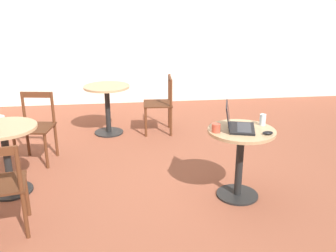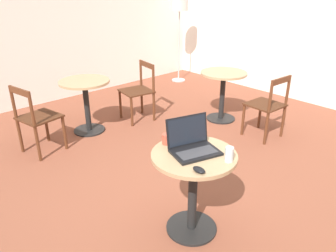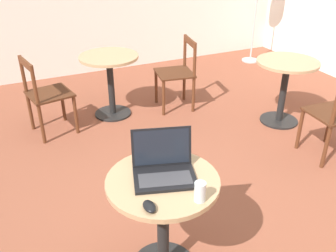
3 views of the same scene
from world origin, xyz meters
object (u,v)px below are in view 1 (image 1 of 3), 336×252
(chair_mid_front, at_px, (161,104))
(cafe_table_mid, at_px, (107,99))
(drinking_glass, at_px, (263,120))
(mug, at_px, (216,128))
(cafe_table_far, at_px, (5,146))
(laptop, at_px, (237,124))
(mouse, at_px, (268,133))
(cafe_table_near, at_px, (240,149))
(chair_far_right, at_px, (36,127))

(chair_mid_front, bearing_deg, cafe_table_mid, 86.61)
(cafe_table_mid, height_order, drinking_glass, drinking_glass)
(mug, height_order, drinking_glass, drinking_glass)
(cafe_table_mid, distance_m, cafe_table_far, 1.90)
(mug, relative_size, drinking_glass, 1.06)
(drinking_glass, bearing_deg, mug, 105.20)
(laptop, distance_m, drinking_glass, 0.29)
(cafe_table_far, bearing_deg, mouse, -101.94)
(mug, bearing_deg, cafe_table_far, 78.87)
(drinking_glass, bearing_deg, laptop, 105.93)
(chair_mid_front, height_order, drinking_glass, chair_mid_front)
(cafe_table_near, bearing_deg, mouse, -129.23)
(cafe_table_mid, relative_size, mouse, 7.09)
(mug, bearing_deg, chair_mid_front, 8.81)
(drinking_glass, bearing_deg, cafe_table_near, 112.98)
(cafe_table_near, bearing_deg, cafe_table_far, 80.93)
(mouse, relative_size, mug, 0.85)
(laptop, height_order, mug, laptop)
(cafe_table_far, xyz_separation_m, chair_far_right, (0.78, -0.13, -0.08))
(laptop, relative_size, mug, 3.50)
(cafe_table_near, height_order, cafe_table_far, same)
(cafe_table_mid, height_order, chair_mid_front, chair_mid_front)
(cafe_table_near, relative_size, drinking_glass, 6.40)
(cafe_table_mid, height_order, mug, mug)
(chair_mid_front, bearing_deg, laptop, -164.69)
(mug, xyz_separation_m, drinking_glass, (0.14, -0.50, 0.02))
(chair_far_right, relative_size, mouse, 8.27)
(cafe_table_mid, height_order, mouse, mouse)
(chair_mid_front, xyz_separation_m, mouse, (-2.13, -0.76, 0.30))
(mouse, xyz_separation_m, mug, (0.13, 0.45, 0.02))
(cafe_table_far, distance_m, chair_mid_front, 2.35)
(chair_mid_front, bearing_deg, mouse, -160.25)
(cafe_table_near, distance_m, mouse, 0.33)
(cafe_table_near, height_order, mouse, mouse)
(chair_mid_front, bearing_deg, cafe_table_near, -163.87)
(mouse, bearing_deg, cafe_table_far, 78.06)
(cafe_table_near, height_order, mug, mug)
(cafe_table_mid, xyz_separation_m, chair_mid_front, (-0.05, -0.76, -0.08))
(mouse, bearing_deg, drinking_glass, -10.04)
(chair_far_right, bearing_deg, mug, -121.77)
(mug, distance_m, drinking_glass, 0.52)
(cafe_table_far, relative_size, mouse, 7.09)
(cafe_table_far, height_order, mug, mug)
(cafe_table_near, bearing_deg, chair_mid_front, 16.13)
(mouse, xyz_separation_m, drinking_glass, (0.26, -0.05, 0.04))
(laptop, xyz_separation_m, mouse, (-0.18, -0.23, -0.03))
(chair_mid_front, height_order, chair_far_right, same)
(chair_mid_front, xyz_separation_m, chair_far_right, (-0.83, 1.59, 0.00))
(cafe_table_far, height_order, laptop, laptop)
(mouse, relative_size, drinking_glass, 0.90)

